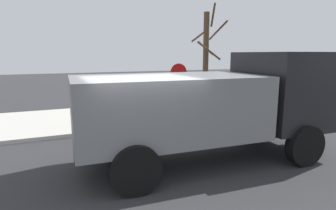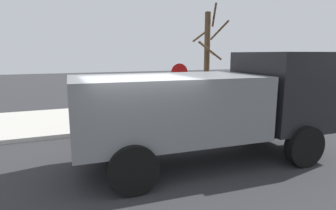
# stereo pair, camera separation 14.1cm
# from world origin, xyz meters

# --- Properties ---
(ground_plane) EXTENTS (80.00, 80.00, 0.00)m
(ground_plane) POSITION_xyz_m (0.00, 0.00, 0.00)
(ground_plane) COLOR #2D2D30
(sidewalk_curb) EXTENTS (36.00, 5.00, 0.15)m
(sidewalk_curb) POSITION_xyz_m (0.00, 6.50, 0.07)
(sidewalk_curb) COLOR #BCB7AD
(sidewalk_curb) RESTS_ON ground
(fire_hydrant) EXTENTS (0.27, 0.62, 0.95)m
(fire_hydrant) POSITION_xyz_m (0.15, 5.40, 0.66)
(fire_hydrant) COLOR yellow
(fire_hydrant) RESTS_ON sidewalk_curb
(loose_tire) EXTENTS (1.14, 0.64, 1.10)m
(loose_tire) POSITION_xyz_m (0.20, 5.05, 0.70)
(loose_tire) COLOR black
(loose_tire) RESTS_ON sidewalk_curb
(stop_sign) EXTENTS (0.76, 0.08, 2.40)m
(stop_sign) POSITION_xyz_m (3.14, 4.65, 1.82)
(stop_sign) COLOR gray
(stop_sign) RESTS_ON sidewalk_curb
(dump_truck_gray) EXTENTS (7.12, 3.08, 3.00)m
(dump_truck_gray) POSITION_xyz_m (2.14, 0.29, 1.61)
(dump_truck_gray) COLOR slate
(dump_truck_gray) RESTS_ON ground
(bare_tree) EXTENTS (1.42, 1.41, 4.99)m
(bare_tree) POSITION_xyz_m (4.72, 5.05, 2.64)
(bare_tree) COLOR #4C3823
(bare_tree) RESTS_ON sidewalk_curb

